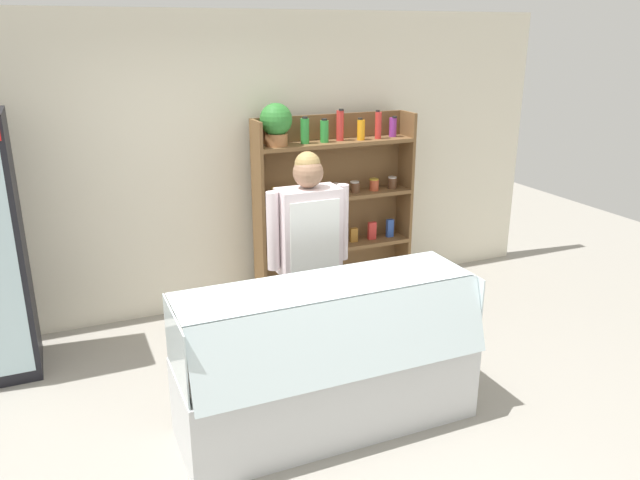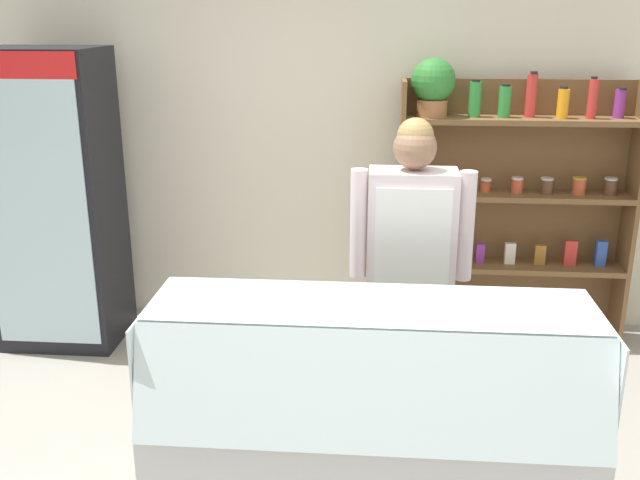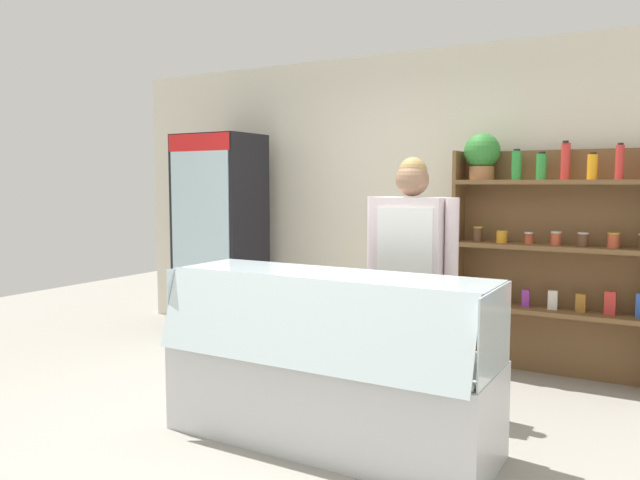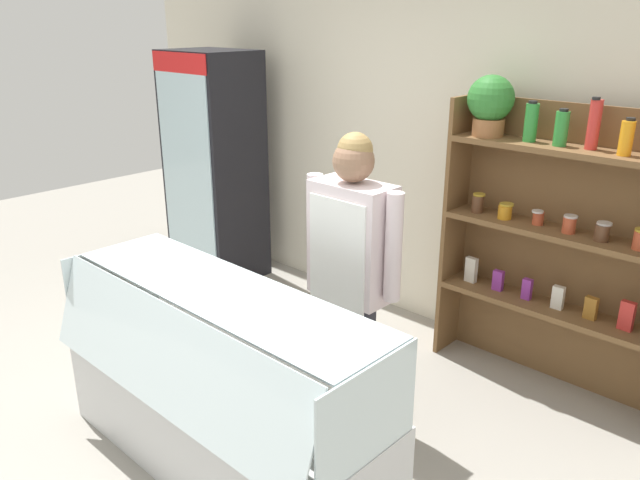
% 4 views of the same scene
% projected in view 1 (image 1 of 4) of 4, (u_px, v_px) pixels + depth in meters
% --- Properties ---
extents(ground_plane, '(12.00, 12.00, 0.00)m').
position_uv_depth(ground_plane, '(311.00, 425.00, 4.20)').
color(ground_plane, gray).
extents(back_wall, '(6.80, 0.10, 2.70)m').
position_uv_depth(back_wall, '(217.00, 166.00, 5.68)').
color(back_wall, silver).
rests_on(back_wall, ground).
extents(shelving_unit, '(1.55, 0.29, 1.93)m').
position_uv_depth(shelving_unit, '(325.00, 189.00, 5.87)').
color(shelving_unit, brown).
rests_on(shelving_unit, ground).
extents(deli_display_case, '(1.95, 0.72, 1.01)m').
position_uv_depth(deli_display_case, '(327.00, 383.00, 4.11)').
color(deli_display_case, silver).
rests_on(deli_display_case, ground).
extents(shop_clerk, '(0.65, 0.25, 1.70)m').
position_uv_depth(shop_clerk, '(309.00, 243.00, 4.65)').
color(shop_clerk, '#2D2D38').
rests_on(shop_clerk, ground).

